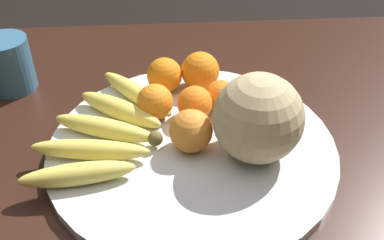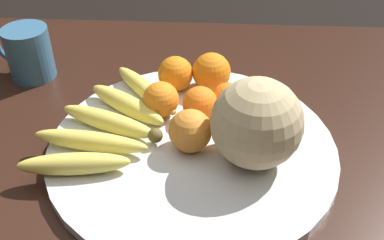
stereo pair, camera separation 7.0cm
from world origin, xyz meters
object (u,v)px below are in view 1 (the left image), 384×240
fruit_bowl (192,148)px  orange_top_small (155,102)px  orange_mid_center (164,75)px  orange_back_left (191,131)px  orange_front_left (195,103)px  melon (258,118)px  ceramic_mug (7,64)px  orange_back_right (200,71)px  orange_front_right (221,96)px  banana_bunch (108,129)px  kitchen_table (185,205)px

fruit_bowl → orange_top_small: size_ratio=7.46×
orange_mid_center → orange_back_left: bearing=102.7°
orange_front_left → orange_mid_center: size_ratio=0.93×
orange_mid_center → orange_back_left: orange_back_left is taller
melon → orange_back_left: (0.10, -0.02, -0.04)m
ceramic_mug → orange_back_left: bearing=146.1°
orange_back_left → orange_back_right: (-0.03, -0.18, 0.00)m
orange_mid_center → orange_back_left: size_ratio=0.95×
orange_front_left → orange_front_right: 0.05m
banana_bunch → orange_mid_center: bearing=-104.6°
orange_front_left → ceramic_mug: size_ratio=0.48×
melon → orange_front_left: 0.14m
melon → orange_front_right: bearing=-71.8°
orange_back_left → ceramic_mug: 0.41m
fruit_bowl → ceramic_mug: 0.41m
kitchen_table → orange_top_small: 0.18m
kitchen_table → orange_back_left: size_ratio=22.75×
melon → orange_front_left: bearing=-48.4°
orange_front_right → orange_mid_center: 0.12m
orange_front_right → orange_top_small: bearing=6.8°
kitchen_table → orange_back_right: (-0.04, -0.21, 0.13)m
orange_top_small → banana_bunch: bearing=33.1°
kitchen_table → melon: melon is taller
fruit_bowl → orange_back_right: bearing=-99.3°
fruit_bowl → orange_front_left: (-0.01, -0.07, 0.04)m
kitchen_table → orange_front_right: (-0.07, -0.14, 0.13)m
kitchen_table → orange_front_left: orange_front_left is taller
orange_front_left → orange_front_right: (-0.05, -0.02, -0.00)m
orange_back_left → orange_back_right: 0.18m
orange_top_small → melon: bearing=145.7°
banana_bunch → ceramic_mug: (0.21, -0.19, 0.02)m
orange_back_left → orange_top_small: (0.06, -0.09, -0.00)m
orange_top_small → orange_back_right: bearing=-134.3°
kitchen_table → ceramic_mug: ceramic_mug is taller
melon → orange_back_right: size_ratio=1.93×
kitchen_table → ceramic_mug: 0.44m
fruit_bowl → ceramic_mug: (0.34, -0.22, 0.04)m
fruit_bowl → melon: (-0.10, 0.03, 0.08)m
banana_bunch → melon: bearing=-172.1°
kitchen_table → orange_back_right: 0.25m
fruit_bowl → orange_mid_center: 0.17m
orange_mid_center → orange_back_right: bearing=-175.4°
kitchen_table → fruit_bowl: size_ratio=3.36×
melon → ceramic_mug: size_ratio=1.09×
ceramic_mug → fruit_bowl: bearing=147.3°
orange_mid_center → orange_front_left: bearing=119.1°
banana_bunch → orange_front_left: bearing=-142.4°
ceramic_mug → melon: bearing=150.6°
melon → orange_top_small: (0.16, -0.11, -0.04)m
orange_back_right → orange_top_small: bearing=45.7°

